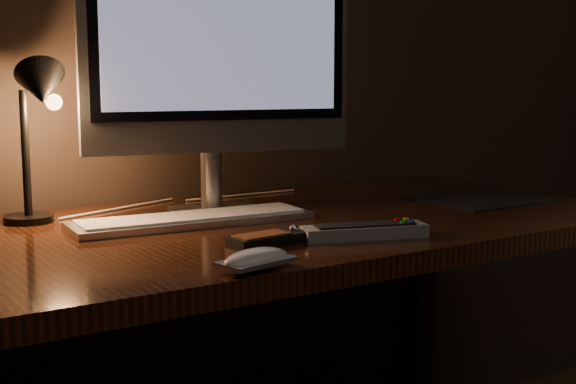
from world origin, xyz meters
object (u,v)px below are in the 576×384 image
desk (235,278)px  tv_remote (365,231)px  keyboard (192,219)px  desk_lamp (39,111)px  media_remote (270,238)px  monitor (218,45)px  mouse (256,262)px

desk → tv_remote: 0.35m
keyboard → desk_lamp: 0.36m
media_remote → tv_remote: (0.17, -0.05, 0.00)m
desk → keyboard: 0.17m
monitor → media_remote: size_ratio=3.79×
tv_remote → mouse: bearing=-143.3°
monitor → tv_remote: monitor is taller
monitor → desk_lamp: 0.38m
desk_lamp → monitor: bearing=-32.7°
mouse → tv_remote: bearing=7.1°
mouse → tv_remote: (0.28, 0.10, 0.00)m
desk → media_remote: media_remote is taller
monitor → tv_remote: (0.10, -0.36, -0.34)m
desk → mouse: 0.47m
media_remote → keyboard: bearing=90.8°
media_remote → tv_remote: 0.18m
keyboard → media_remote: size_ratio=3.07×
mouse → desk_lamp: desk_lamp is taller
keyboard → media_remote: bearing=-78.9°
desk → desk_lamp: size_ratio=4.89×
desk → tv_remote: size_ratio=6.82×
mouse → tv_remote: size_ratio=0.50×
monitor → desk_lamp: (-0.34, 0.09, -0.13)m
desk → monitor: monitor is taller
keyboard → desk_lamp: size_ratio=1.47×
monitor → desk_lamp: monitor is taller
keyboard → media_remote: 0.25m
desk → tv_remote: tv_remote is taller
desk_lamp → media_remote: bearing=-74.4°
desk → keyboard: size_ratio=3.33×
monitor → mouse: bearing=-99.2°
desk → tv_remote: bearing=-72.8°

